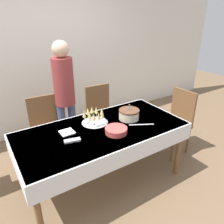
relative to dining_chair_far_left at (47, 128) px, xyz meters
name	(u,v)px	position (x,y,z in m)	size (l,w,h in m)	color
ground_plane	(103,180)	(0.43, -0.80, -0.53)	(12.00, 12.00, 0.00)	brown
wall_back	(47,54)	(0.43, 0.98, 0.82)	(8.00, 0.05, 2.70)	silver
dining_table	(102,136)	(0.43, -0.80, 0.13)	(1.96, 0.96, 0.77)	white
dining_chair_far_left	(47,128)	(0.00, 0.00, 0.00)	(0.44, 0.44, 0.97)	brown
dining_chair_far_right	(101,113)	(0.87, 0.00, 0.00)	(0.45, 0.45, 0.97)	brown
dining_chair_right_end	(177,119)	(1.73, -0.79, 0.00)	(0.44, 0.44, 0.97)	brown
birthday_cake	(129,114)	(0.84, -0.76, 0.30)	(0.25, 0.25, 0.20)	beige
champagne_tray	(94,116)	(0.42, -0.63, 0.33)	(0.32, 0.32, 0.18)	silver
plate_stack_main	(116,130)	(0.51, -0.97, 0.26)	(0.25, 0.25, 0.06)	#CC4C47
cake_knife	(141,125)	(0.87, -0.97, 0.23)	(0.27, 0.16, 0.00)	silver
fork_pile	(72,140)	(0.03, -0.86, 0.24)	(0.18, 0.10, 0.02)	silver
napkin_pile	(67,132)	(0.05, -0.67, 0.24)	(0.15, 0.15, 0.01)	white
person_standing	(64,90)	(0.32, 0.03, 0.48)	(0.28, 0.28, 1.68)	#3F4C72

